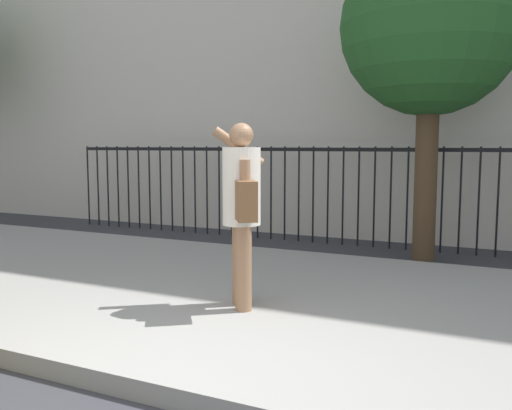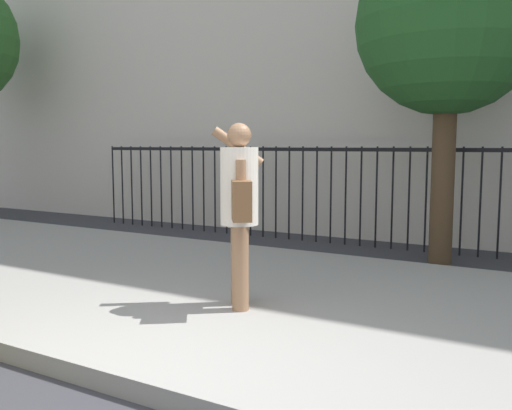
% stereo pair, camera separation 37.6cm
% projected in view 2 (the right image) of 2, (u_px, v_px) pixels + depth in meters
% --- Properties ---
extents(ground_plane, '(60.00, 60.00, 0.00)m').
position_uv_depth(ground_plane, '(144.00, 406.00, 3.40)').
color(ground_plane, '#333338').
extents(sidewalk, '(28.00, 4.40, 0.15)m').
position_uv_depth(sidewalk, '(297.00, 305.00, 5.29)').
color(sidewalk, gray).
rests_on(sidewalk, ground).
extents(iron_fence, '(12.03, 0.04, 1.60)m').
position_uv_depth(iron_fence, '(401.00, 184.00, 8.38)').
color(iron_fence, black).
rests_on(iron_fence, ground).
extents(pedestrian_on_phone, '(0.64, 0.71, 1.67)m').
position_uv_depth(pedestrian_on_phone, '(240.00, 202.00, 4.85)').
color(pedestrian_on_phone, '#936B4C').
rests_on(pedestrian_on_phone, sidewalk).
extents(street_tree_far, '(2.45, 2.45, 4.46)m').
position_uv_depth(street_tree_far, '(448.00, 24.00, 7.20)').
color(street_tree_far, '#4C3823').
rests_on(street_tree_far, ground).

